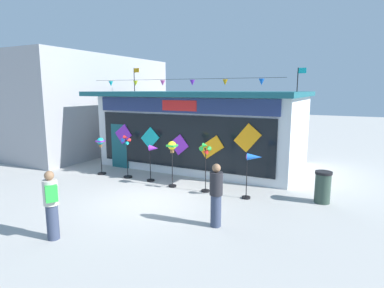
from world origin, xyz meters
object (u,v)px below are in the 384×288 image
(wind_spinner_center_left, at_px, (153,156))
(wind_spinner_far_right, at_px, (253,164))
(wind_spinner_center_right, at_px, (172,151))
(trash_bin, at_px, (323,187))
(wind_spinner_far_left, at_px, (101,148))
(person_near_camera, at_px, (51,204))
(wind_spinner_left, at_px, (127,151))
(kite_shop_building, at_px, (205,128))
(wind_spinner_right, at_px, (205,158))
(person_mid_plaza, at_px, (216,195))

(wind_spinner_center_left, distance_m, wind_spinner_far_right, 4.01)
(wind_spinner_center_right, xyz_separation_m, trash_bin, (5.07, 0.72, -0.84))
(wind_spinner_far_left, height_order, wind_spinner_center_left, wind_spinner_far_left)
(wind_spinner_center_right, bearing_deg, person_near_camera, -94.79)
(wind_spinner_far_left, xyz_separation_m, wind_spinner_left, (1.31, 0.06, -0.03))
(wind_spinner_far_left, bearing_deg, wind_spinner_center_left, 1.69)
(kite_shop_building, height_order, wind_spinner_left, kite_shop_building)
(wind_spinner_right, height_order, trash_bin, wind_spinner_right)
(wind_spinner_center_left, xyz_separation_m, person_mid_plaza, (3.77, -2.69, -0.17))
(wind_spinner_right, relative_size, wind_spinner_far_right, 1.14)
(wind_spinner_center_right, distance_m, person_mid_plaza, 3.72)
(wind_spinner_center_left, bearing_deg, person_mid_plaza, -35.55)
(wind_spinner_center_right, bearing_deg, wind_spinner_center_left, 166.33)
(person_mid_plaza, bearing_deg, wind_spinner_left, 165.41)
(kite_shop_building, relative_size, wind_spinner_far_right, 5.96)
(wind_spinner_left, bearing_deg, person_mid_plaza, -28.02)
(wind_spinner_left, relative_size, person_near_camera, 1.04)
(kite_shop_building, height_order, wind_spinner_center_left, kite_shop_building)
(wind_spinner_center_right, bearing_deg, wind_spinner_far_right, 0.13)
(wind_spinner_center_left, height_order, trash_bin, wind_spinner_center_left)
(wind_spinner_far_left, distance_m, person_mid_plaza, 6.86)
(person_near_camera, bearing_deg, wind_spinner_center_right, -152.44)
(wind_spinner_left, distance_m, wind_spinner_far_right, 5.26)
(wind_spinner_center_right, relative_size, person_near_camera, 1.01)
(person_near_camera, height_order, trash_bin, person_near_camera)
(wind_spinner_far_left, height_order, person_near_camera, person_near_camera)
(wind_spinner_center_left, bearing_deg, wind_spinner_left, -179.13)
(kite_shop_building, distance_m, trash_bin, 6.55)
(wind_spinner_center_right, distance_m, trash_bin, 5.19)
(wind_spinner_right, xyz_separation_m, person_near_camera, (-1.73, -4.89, -0.31))
(wind_spinner_right, bearing_deg, person_mid_plaza, -59.66)
(wind_spinner_left, height_order, wind_spinner_far_right, wind_spinner_left)
(wind_spinner_right, distance_m, wind_spinner_far_right, 1.67)
(kite_shop_building, distance_m, wind_spinner_left, 4.15)
(wind_spinner_far_left, height_order, wind_spinner_left, wind_spinner_left)
(wind_spinner_right, bearing_deg, wind_spinner_far_left, 178.07)
(wind_spinner_center_left, bearing_deg, trash_bin, 4.48)
(kite_shop_building, height_order, person_mid_plaza, kite_shop_building)
(kite_shop_building, height_order, person_near_camera, kite_shop_building)
(kite_shop_building, xyz_separation_m, wind_spinner_right, (1.83, -3.92, -0.55))
(wind_spinner_far_left, bearing_deg, person_near_camera, -57.96)
(wind_spinner_far_left, distance_m, trash_bin, 8.69)
(person_near_camera, height_order, person_mid_plaza, same)
(wind_spinner_far_right, bearing_deg, kite_shop_building, 131.80)
(trash_bin, bearing_deg, wind_spinner_far_left, -176.35)
(wind_spinner_center_left, bearing_deg, wind_spinner_right, -5.89)
(wind_spinner_left, height_order, person_mid_plaza, wind_spinner_left)
(wind_spinner_center_right, xyz_separation_m, person_mid_plaza, (2.76, -2.45, -0.49))
(wind_spinner_center_left, relative_size, wind_spinner_far_right, 0.94)
(wind_spinner_center_right, bearing_deg, wind_spinner_far_left, 177.29)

